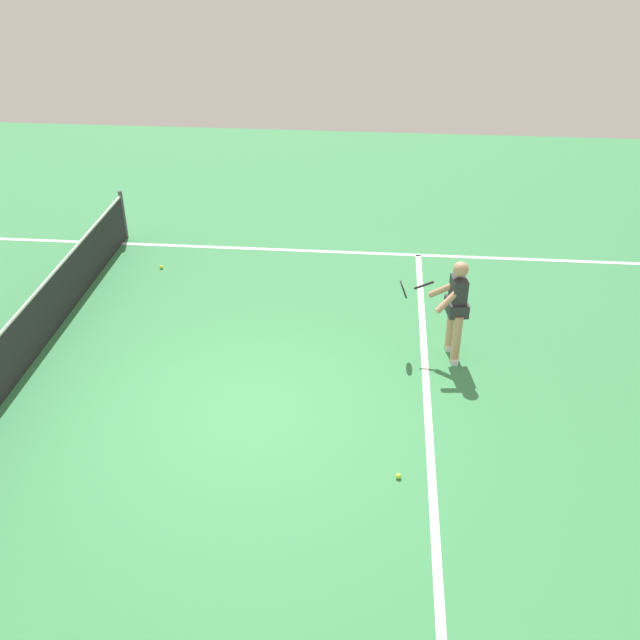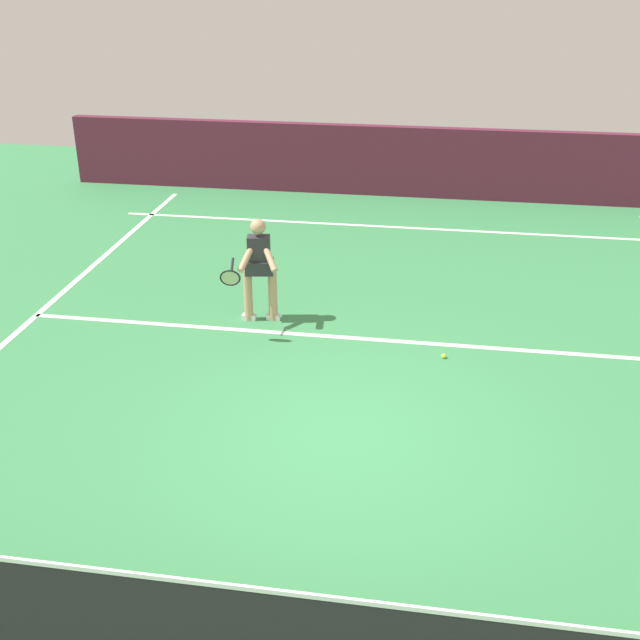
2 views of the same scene
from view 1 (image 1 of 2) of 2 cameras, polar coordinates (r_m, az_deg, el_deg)
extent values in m
plane|color=#38844C|center=(9.79, -5.62, -7.22)|extent=(25.51, 25.51, 0.00)
cube|color=white|center=(9.68, 8.52, -7.93)|extent=(9.92, 0.10, 0.01)
cube|color=white|center=(13.96, -2.11, 5.51)|extent=(0.10, 17.62, 0.01)
cylinder|color=#4C4C51|center=(14.81, -15.21, 8.01)|extent=(0.08, 0.08, 0.97)
cylinder|color=tan|center=(10.66, 10.67, -1.53)|extent=(0.13, 0.13, 0.78)
cylinder|color=tan|center=(10.95, 10.24, -0.52)|extent=(0.13, 0.13, 0.78)
cube|color=white|center=(10.85, 10.49, -3.09)|extent=(0.20, 0.10, 0.08)
cube|color=white|center=(11.14, 10.08, -2.05)|extent=(0.20, 0.10, 0.08)
cube|color=#2D2D33|center=(10.48, 10.79, 1.99)|extent=(0.35, 0.25, 0.52)
cube|color=#2D2D33|center=(10.57, 10.68, 1.05)|extent=(0.44, 0.34, 0.20)
sphere|color=tan|center=(10.29, 11.01, 3.93)|extent=(0.22, 0.22, 0.22)
cylinder|color=tan|center=(10.30, 10.18, 1.66)|extent=(0.34, 0.45, 0.37)
cylinder|color=tan|center=(10.56, 9.82, 2.46)|extent=(0.22, 0.48, 0.37)
cylinder|color=black|center=(10.68, 8.17, 2.72)|extent=(0.08, 0.30, 0.14)
torus|color=black|center=(10.65, 6.57, 2.39)|extent=(0.30, 0.16, 0.28)
cylinder|color=beige|center=(10.65, 6.57, 2.39)|extent=(0.25, 0.13, 0.23)
sphere|color=#D1E533|center=(8.82, 6.19, -12.10)|extent=(0.07, 0.07, 0.07)
sphere|color=#D1E533|center=(13.57, -12.36, 4.09)|extent=(0.07, 0.07, 0.07)
camera|label=2|loc=(11.28, -51.12, 14.99)|focal=44.30mm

